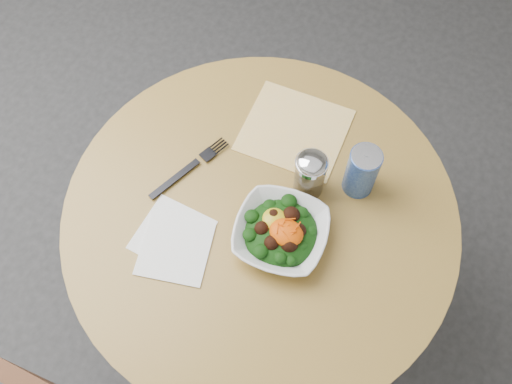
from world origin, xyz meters
TOP-DOWN VIEW (x-y plane):
  - ground at (0.00, 0.00)m, footprint 6.00×6.00m
  - table at (0.00, 0.00)m, footprint 0.90×0.90m
  - cloth_napkin at (-0.02, 0.24)m, footprint 0.26×0.24m
  - paper_napkins at (-0.14, -0.15)m, footprint 0.19×0.19m
  - salad_bowl at (0.07, -0.03)m, footprint 0.23×0.23m
  - fork at (-0.20, 0.03)m, footprint 0.10×0.22m
  - spice_shaker at (0.07, 0.11)m, footprint 0.07×0.07m
  - beverage_can at (0.17, 0.16)m, footprint 0.07×0.07m

SIDE VIEW (x-z plane):
  - ground at x=0.00m, z-range 0.00..0.00m
  - table at x=0.00m, z-range 0.18..0.93m
  - cloth_napkin at x=-0.02m, z-range 0.75..0.75m
  - paper_napkins at x=-0.14m, z-range 0.75..0.75m
  - fork at x=-0.20m, z-range 0.75..0.76m
  - salad_bowl at x=0.07m, z-range 0.74..0.82m
  - spice_shaker at x=0.07m, z-range 0.75..0.88m
  - beverage_can at x=0.17m, z-range 0.75..0.89m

